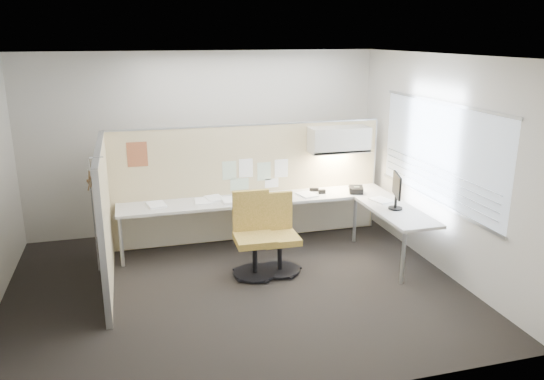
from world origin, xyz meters
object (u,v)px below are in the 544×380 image
object	(u,v)px
monitor	(397,189)
phone	(356,190)
chair_left	(254,237)
chair_right	(278,236)
desk	(282,208)

from	to	relation	value
monitor	phone	world-z (taller)	monitor
chair_left	monitor	world-z (taller)	monitor
monitor	phone	distance (m)	0.91
chair_right	phone	world-z (taller)	chair_right
chair_right	monitor	size ratio (longest dim) A/B	2.07
desk	chair_left	world-z (taller)	chair_left
desk	phone	bearing A→B (deg)	0.02
desk	phone	world-z (taller)	phone
chair_left	monitor	xyz separation A→B (m)	(1.98, -0.06, 0.51)
chair_right	monitor	distance (m)	1.73
chair_left	monitor	bearing A→B (deg)	0.21
desk	monitor	xyz separation A→B (m)	(1.37, -0.85, 0.41)
desk	chair_right	bearing A→B (deg)	-109.64
chair_left	chair_right	distance (m)	0.34
chair_right	desk	bearing A→B (deg)	71.06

